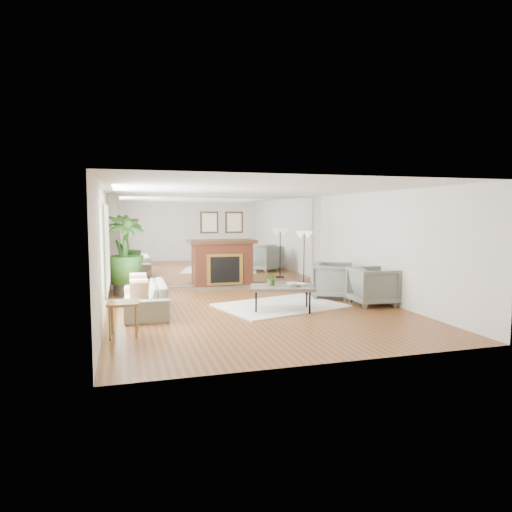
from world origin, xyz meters
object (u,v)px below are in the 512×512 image
object	(u,v)px
sofa	(145,298)
potted_ficus	(125,253)
fireplace	(223,262)
floor_lamp	(304,239)
coffee_table	(282,288)
armchair_front	(373,286)
armchair_back	(333,280)
side_table	(124,307)

from	to	relation	value
sofa	potted_ficus	distance (m)	2.34
fireplace	floor_lamp	world-z (taller)	fireplace
coffee_table	floor_lamp	bearing A→B (deg)	59.59
coffee_table	armchair_front	bearing A→B (deg)	0.39
potted_ficus	floor_lamp	world-z (taller)	potted_ficus
coffee_table	potted_ficus	xyz separation A→B (m)	(-3.08, 2.79, 0.58)
sofa	fireplace	bearing A→B (deg)	142.93
coffee_table	armchair_front	world-z (taller)	armchair_front
armchair_back	floor_lamp	xyz separation A→B (m)	(-0.06, 1.64, 0.88)
sofa	floor_lamp	size ratio (longest dim) A/B	1.38
armchair_back	armchair_front	bearing A→B (deg)	-125.35
potted_ficus	armchair_back	bearing A→B (deg)	-20.32
armchair_front	coffee_table	bearing A→B (deg)	94.27
floor_lamp	fireplace	bearing A→B (deg)	159.14
side_table	armchair_front	bearing A→B (deg)	12.11
armchair_back	floor_lamp	world-z (taller)	floor_lamp
armchair_front	side_table	xyz separation A→B (m)	(-5.25, -1.13, 0.06)
side_table	floor_lamp	size ratio (longest dim) A/B	0.38
coffee_table	floor_lamp	distance (m)	3.22
armchair_front	sofa	bearing A→B (deg)	86.94
potted_ficus	floor_lamp	distance (m)	4.67
sofa	armchair_front	world-z (taller)	armchair_front
armchair_back	floor_lamp	size ratio (longest dim) A/B	0.61
coffee_table	sofa	world-z (taller)	sofa
fireplace	potted_ficus	distance (m)	2.72
fireplace	armchair_back	bearing A→B (deg)	-48.90
armchair_back	potted_ficus	xyz separation A→B (m)	(-4.72, 1.75, 0.63)
armchair_front	floor_lamp	world-z (taller)	floor_lamp
armchair_front	fireplace	bearing A→B (deg)	40.84
coffee_table	sofa	distance (m)	2.79
side_table	fireplace	bearing A→B (deg)	59.95
armchair_back	potted_ficus	world-z (taller)	potted_ficus
armchair_back	floor_lamp	bearing A→B (deg)	31.64
potted_ficus	armchair_front	bearing A→B (deg)	-28.07
floor_lamp	side_table	bearing A→B (deg)	-141.11
armchair_front	potted_ficus	size ratio (longest dim) A/B	0.47
fireplace	armchair_front	world-z (taller)	fireplace
side_table	armchair_back	bearing A→B (deg)	24.30
potted_ficus	side_table	bearing A→B (deg)	-90.73
side_table	coffee_table	bearing A→B (deg)	19.55
fireplace	potted_ficus	xyz separation A→B (m)	(-2.60, -0.68, 0.39)
armchair_front	side_table	world-z (taller)	armchair_front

